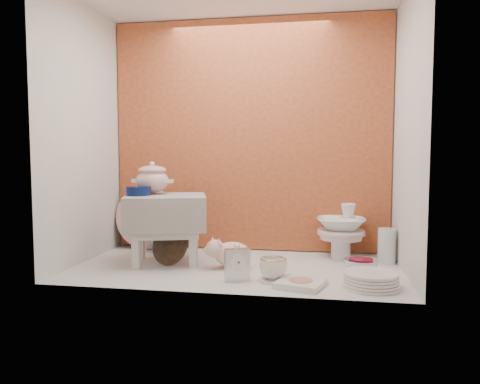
# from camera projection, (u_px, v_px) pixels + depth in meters

# --- Properties ---
(ground) EXTENTS (1.80, 1.80, 0.00)m
(ground) POSITION_uv_depth(u_px,v_px,m) (236.00, 267.00, 2.61)
(ground) COLOR silver
(ground) RESTS_ON ground
(niche_shell) EXTENTS (1.86, 1.03, 1.53)m
(niche_shell) POSITION_uv_depth(u_px,v_px,m) (241.00, 102.00, 2.71)
(niche_shell) COLOR #C15A30
(niche_shell) RESTS_ON ground
(step_stool) EXTENTS (0.54, 0.50, 0.39)m
(step_stool) POSITION_uv_depth(u_px,v_px,m) (166.00, 229.00, 2.69)
(step_stool) COLOR silver
(step_stool) RESTS_ON ground
(soup_tureen) EXTENTS (0.29, 0.29, 0.19)m
(soup_tureen) POSITION_uv_depth(u_px,v_px,m) (152.00, 178.00, 2.76)
(soup_tureen) COLOR white
(soup_tureen) RESTS_ON step_stool
(cobalt_bowl) EXTENTS (0.17, 0.17, 0.05)m
(cobalt_bowl) POSITION_uv_depth(u_px,v_px,m) (138.00, 191.00, 2.67)
(cobalt_bowl) COLOR #091643
(cobalt_bowl) RESTS_ON step_stool
(floral_platter) EXTENTS (0.45, 0.18, 0.43)m
(floral_platter) POSITION_uv_depth(u_px,v_px,m) (149.00, 216.00, 3.13)
(floral_platter) COLOR white
(floral_platter) RESTS_ON ground
(blue_white_vase) EXTENTS (0.23, 0.23, 0.23)m
(blue_white_vase) POSITION_uv_depth(u_px,v_px,m) (165.00, 233.00, 3.05)
(blue_white_vase) COLOR silver
(blue_white_vase) RESTS_ON ground
(lacquer_tray) EXTENTS (0.27, 0.19, 0.23)m
(lacquer_tray) POSITION_uv_depth(u_px,v_px,m) (170.00, 244.00, 2.68)
(lacquer_tray) COLOR black
(lacquer_tray) RESTS_ON ground
(mantel_clock) EXTENTS (0.13, 0.09, 0.18)m
(mantel_clock) POSITION_uv_depth(u_px,v_px,m) (237.00, 263.00, 2.32)
(mantel_clock) COLOR silver
(mantel_clock) RESTS_ON ground
(plush_pig) EXTENTS (0.27, 0.19, 0.16)m
(plush_pig) POSITION_uv_depth(u_px,v_px,m) (233.00, 254.00, 2.58)
(plush_pig) COLOR beige
(plush_pig) RESTS_ON ground
(teacup_saucer) EXTENTS (0.17, 0.17, 0.01)m
(teacup_saucer) POSITION_uv_depth(u_px,v_px,m) (273.00, 280.00, 2.33)
(teacup_saucer) COLOR white
(teacup_saucer) RESTS_ON ground
(gold_rim_teacup) EXTENTS (0.17, 0.17, 0.11)m
(gold_rim_teacup) POSITION_uv_depth(u_px,v_px,m) (273.00, 268.00, 2.32)
(gold_rim_teacup) COLOR white
(gold_rim_teacup) RESTS_ON teacup_saucer
(lattice_dish) EXTENTS (0.26, 0.26, 0.03)m
(lattice_dish) POSITION_uv_depth(u_px,v_px,m) (301.00, 283.00, 2.23)
(lattice_dish) COLOR white
(lattice_dish) RESTS_ON ground
(dinner_plate_stack) EXTENTS (0.34, 0.34, 0.07)m
(dinner_plate_stack) POSITION_uv_depth(u_px,v_px,m) (371.00, 280.00, 2.21)
(dinner_plate_stack) COLOR white
(dinner_plate_stack) RESTS_ON ground
(crystal_bowl) EXTENTS (0.24, 0.24, 0.06)m
(crystal_bowl) POSITION_uv_depth(u_px,v_px,m) (361.00, 265.00, 2.54)
(crystal_bowl) COLOR silver
(crystal_bowl) RESTS_ON ground
(clear_glass_vase) EXTENTS (0.10, 0.10, 0.20)m
(clear_glass_vase) POSITION_uv_depth(u_px,v_px,m) (387.00, 246.00, 2.69)
(clear_glass_vase) COLOR silver
(clear_glass_vase) RESTS_ON ground
(porcelain_tower) EXTENTS (0.38, 0.38, 0.33)m
(porcelain_tower) POSITION_uv_depth(u_px,v_px,m) (341.00, 231.00, 2.83)
(porcelain_tower) COLOR white
(porcelain_tower) RESTS_ON ground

